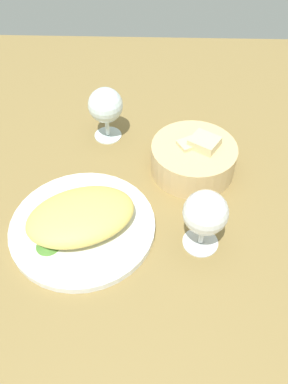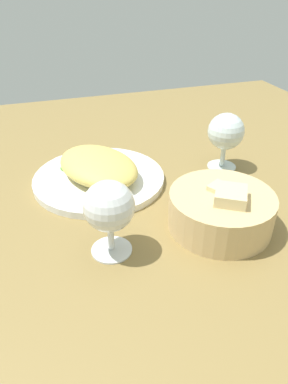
{
  "view_description": "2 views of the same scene",
  "coord_description": "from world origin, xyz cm",
  "px_view_note": "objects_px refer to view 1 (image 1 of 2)",
  "views": [
    {
      "loc": [
        0.44,
        -50.91,
        58.26
      ],
      "look_at": [
        -1.14,
        -1.79,
        4.98
      ],
      "focal_mm": 36.69,
      "sensor_mm": 36.0,
      "label": 1
    },
    {
      "loc": [
        51.07,
        -17.6,
        37.93
      ],
      "look_at": [
        0.26,
        -1.26,
        4.18
      ],
      "focal_mm": 33.52,
      "sensor_mm": 36.0,
      "label": 2
    }
  ],
  "objects_px": {
    "plate": "(80,226)",
    "wine_glass_near": "(203,214)",
    "wine_glass_far": "(104,107)",
    "bread_basket": "(192,158)"
  },
  "relations": [
    {
      "from": "plate",
      "to": "wine_glass_far",
      "type": "distance_m",
      "value": 0.28
    },
    {
      "from": "bread_basket",
      "to": "wine_glass_far",
      "type": "distance_m",
      "value": 0.22
    },
    {
      "from": "bread_basket",
      "to": "wine_glass_near",
      "type": "xyz_separation_m",
      "value": [
        0.0,
        -0.19,
        0.05
      ]
    },
    {
      "from": "plate",
      "to": "bread_basket",
      "type": "bearing_deg",
      "value": 38.08
    },
    {
      "from": "plate",
      "to": "wine_glass_far",
      "type": "xyz_separation_m",
      "value": [
        0.02,
        0.27,
        0.07
      ]
    },
    {
      "from": "plate",
      "to": "wine_glass_near",
      "type": "distance_m",
      "value": 0.23
    },
    {
      "from": "plate",
      "to": "wine_glass_near",
      "type": "height_order",
      "value": "wine_glass_near"
    },
    {
      "from": "wine_glass_near",
      "to": "wine_glass_far",
      "type": "height_order",
      "value": "same"
    },
    {
      "from": "plate",
      "to": "bread_basket",
      "type": "height_order",
      "value": "bread_basket"
    },
    {
      "from": "wine_glass_near",
      "to": "wine_glass_far",
      "type": "xyz_separation_m",
      "value": [
        -0.2,
        0.3,
        0.0
      ]
    }
  ]
}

